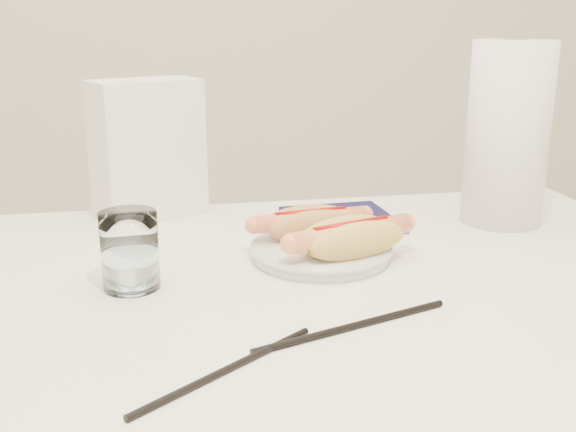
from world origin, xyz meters
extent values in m
cube|color=white|center=(0.00, 0.00, 0.73)|extent=(1.20, 0.80, 0.04)
cylinder|color=silver|center=(0.54, 0.34, 0.35)|extent=(0.04, 0.04, 0.71)
cylinder|color=silver|center=(0.07, 0.09, 0.76)|extent=(0.24, 0.24, 0.02)
ellipsoid|color=tan|center=(0.07, 0.12, 0.79)|extent=(0.14, 0.05, 0.05)
ellipsoid|color=tan|center=(0.06, 0.15, 0.79)|extent=(0.14, 0.05, 0.05)
ellipsoid|color=tan|center=(0.06, 0.13, 0.78)|extent=(0.13, 0.07, 0.03)
cylinder|color=#F27E55|center=(0.06, 0.13, 0.79)|extent=(0.17, 0.05, 0.03)
cylinder|color=#990A05|center=(0.06, 0.13, 0.80)|extent=(0.11, 0.02, 0.01)
ellipsoid|color=#DFB857|center=(0.11, 0.04, 0.79)|extent=(0.15, 0.08, 0.05)
ellipsoid|color=#DFB857|center=(0.10, 0.07, 0.79)|extent=(0.15, 0.08, 0.05)
ellipsoid|color=#DFB857|center=(0.10, 0.05, 0.78)|extent=(0.14, 0.10, 0.03)
cylinder|color=#F28A55|center=(0.10, 0.05, 0.80)|extent=(0.18, 0.08, 0.03)
cylinder|color=#990A05|center=(0.10, 0.05, 0.81)|extent=(0.11, 0.05, 0.01)
cylinder|color=white|center=(-0.18, 0.03, 0.80)|extent=(0.07, 0.07, 0.10)
cylinder|color=black|center=(-0.09, -0.20, 0.75)|extent=(0.18, 0.14, 0.01)
cylinder|color=black|center=(0.05, -0.13, 0.75)|extent=(0.23, 0.09, 0.01)
cube|color=white|center=(-0.16, 0.35, 0.86)|extent=(0.19, 0.16, 0.23)
cube|color=#131138|center=(0.14, 0.25, 0.75)|extent=(0.18, 0.18, 0.01)
cylinder|color=white|center=(0.40, 0.21, 0.89)|extent=(0.16, 0.16, 0.29)
camera|label=1|loc=(-0.14, -0.76, 1.07)|focal=41.63mm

